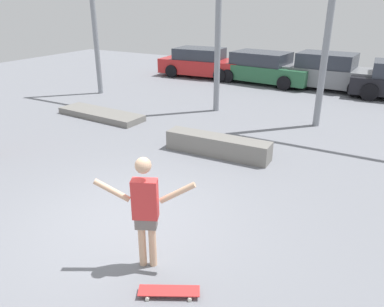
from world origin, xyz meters
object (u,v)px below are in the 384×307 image
Objects in this scene: skateboard at (169,291)px; parked_car_red at (202,63)px; grind_box at (217,145)px; parked_car_green at (263,68)px; manual_pad at (101,114)px; parked_car_grey at (328,72)px; skateboarder at (145,207)px.

parked_car_red is (-6.79, 13.63, 0.61)m from skateboard.
parked_car_green is at bearing 102.64° from grind_box.
skateboard is 0.26× the size of manual_pad.
parked_car_grey is (6.10, 0.22, 0.05)m from parked_car_red.
parked_car_green is (-2.98, 13.29, -0.31)m from skateboarder.
grind_box is 10.35m from parked_car_red.
skateboarder reaches higher than skateboard.
parked_car_grey reaches higher than grind_box.
parked_car_grey is at bearing 84.54° from grind_box.
parked_car_grey reaches higher than skateboard.
parked_car_red reaches higher than grind_box.
parked_car_red is at bearing 89.88° from skateboarder.
grind_box is (-0.97, 4.33, -0.74)m from skateboarder.
parked_car_red is (-6.19, 13.25, -0.31)m from skateboarder.
skateboard is 0.18× the size of parked_car_green.
grind_box is 0.58× the size of parked_car_green.
manual_pad is at bearing -103.63° from parked_car_green.
manual_pad is 9.93m from parked_car_grey.
parked_car_grey is (0.87, 9.14, 0.48)m from grind_box.
parked_car_grey is (2.88, 0.18, 0.05)m from parked_car_green.
grind_box is at bearing -92.53° from parked_car_grey.
skateboarder is at bearing -68.91° from parked_car_red.
skateboarder is at bearing -86.67° from parked_car_grey.
parked_car_grey reaches higher than parked_car_red.
skateboarder is 7.90m from manual_pad.
parked_car_green is at bearing -3.25° from parked_car_red.
skateboard is at bearing -84.19° from parked_car_grey.
parked_car_red is 6.10m from parked_car_grey.
skateboard is 13.88m from parked_car_grey.
parked_car_green is 1.08× the size of parked_car_grey.
manual_pad is (-5.75, 5.34, -0.88)m from skateboarder.
skateboarder reaches higher than parked_car_red.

